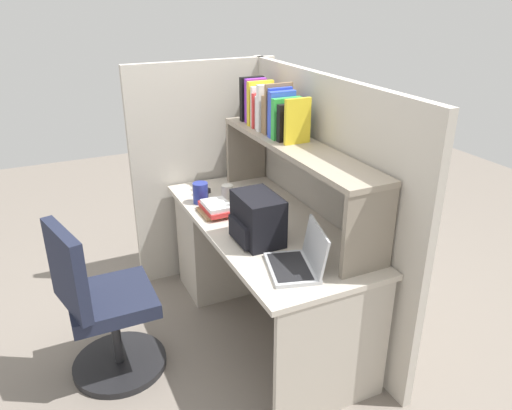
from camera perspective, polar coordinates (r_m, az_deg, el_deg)
The scene contains 13 objects.
ground_plane at distance 3.27m, azimuth 0.82°, elevation -13.62°, with size 8.00×8.00×0.00m, color slate.
desk at distance 3.35m, azimuth -2.05°, elevation -4.42°, with size 1.60×0.70×0.73m.
cubicle_partition_rear at distance 3.04m, azimuth 7.36°, elevation 0.08°, with size 1.84×0.05×1.55m, color #BCB5A8.
cubicle_partition_left at distance 3.58m, azimuth -5.78°, elevation 3.85°, with size 0.05×1.06×1.55m, color #BCB5A8.
overhead_hutch at distance 2.84m, azimuth 4.59°, elevation 5.15°, with size 1.44×0.28×0.45m.
reference_books_on_shelf at distance 3.05m, azimuth 1.81°, elevation 10.87°, with size 0.63×0.19×0.30m.
laptop at distance 2.41m, azimuth 5.11°, elevation -6.32°, with size 0.36×0.32×0.22m.
backpack at distance 2.63m, azimuth 0.10°, elevation -1.62°, with size 0.30×0.22×0.26m.
computer_mouse at distance 3.30m, azimuth -6.23°, elevation 1.53°, with size 0.06×0.10×0.03m, color #262628.
paper_cup at distance 3.23m, azimuth -3.32°, elevation 1.60°, with size 0.08×0.08×0.08m, color white.
snack_canister at distance 3.15m, azimuth -6.39°, elevation 1.39°, with size 0.10×0.10×0.13m, color navy.
desk_book_stack at distance 2.99m, azimuth -4.60°, elevation -0.37°, with size 0.25×0.18×0.07m.
office_chair at distance 2.83m, azimuth -17.20°, elevation -11.72°, with size 0.52×0.53×0.93m.
Camera 1 is at (2.34, -1.14, 1.98)m, focal length 34.81 mm.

